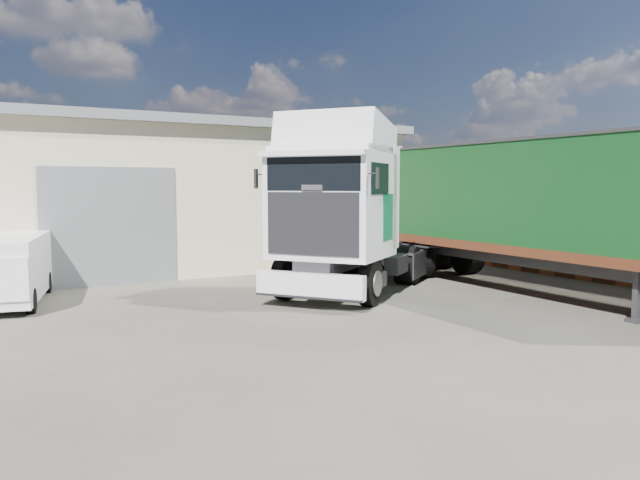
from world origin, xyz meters
TOP-DOWN VIEW (x-y plane):
  - ground at (0.00, 0.00)m, footprint 120.00×120.00m
  - brick_boundary_wall at (11.50, 6.00)m, footprint 0.35×26.00m
  - tractor_unit at (3.35, 5.11)m, footprint 7.44×6.57m
  - box_trailer at (8.10, 3.04)m, footprint 2.94×12.95m
  - panel_van at (-5.01, 8.04)m, footprint 2.64×4.55m

SIDE VIEW (x-z plane):
  - ground at x=0.00m, z-range 0.00..0.00m
  - panel_van at x=-5.01m, z-range 0.03..1.78m
  - brick_boundary_wall at x=11.50m, z-range 0.00..2.50m
  - tractor_unit at x=3.35m, z-range -0.39..4.55m
  - box_trailer at x=8.10m, z-range 0.47..4.76m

